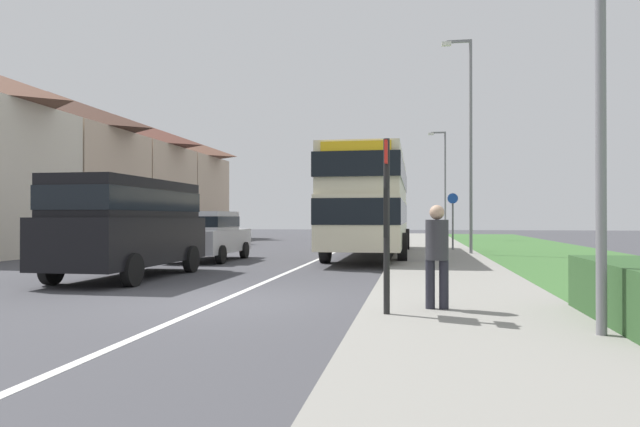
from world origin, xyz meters
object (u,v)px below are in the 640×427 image
object	(u,v)px
double_decker_bus	(371,200)
bus_stop_sign	(387,213)
parked_van_black	(129,220)
parked_car_silver	(207,234)
street_lamp_far	(443,178)
cycle_route_sign	(453,219)
street_lamp_mid	(468,133)
pedestrian_at_stop	(437,251)

from	to	relation	value
double_decker_bus	bus_stop_sign	bearing A→B (deg)	-84.57
double_decker_bus	parked_van_black	xyz separation A→B (m)	(-5.28, -8.43, -0.73)
parked_van_black	parked_car_silver	bearing A→B (deg)	91.09
double_decker_bus	street_lamp_far	size ratio (longest dim) A/B	1.57
parked_car_silver	bus_stop_sign	bearing A→B (deg)	-57.46
parked_car_silver	cycle_route_sign	xyz separation A→B (m)	(8.61, 6.17, 0.50)
parked_car_silver	street_lamp_mid	distance (m)	10.46
double_decker_bus	street_lamp_mid	world-z (taller)	street_lamp_mid
double_decker_bus	bus_stop_sign	world-z (taller)	double_decker_bus
parked_van_black	pedestrian_at_stop	size ratio (longest dim) A/B	3.10
parked_van_black	bus_stop_sign	xyz separation A→B (m)	(6.53, -4.82, 0.12)
parked_van_black	street_lamp_far	size ratio (longest dim) A/B	0.73
street_lamp_far	parked_van_black	bearing A→B (deg)	-109.56
parked_van_black	bus_stop_sign	distance (m)	8.12
parked_car_silver	street_lamp_far	world-z (taller)	street_lamp_far
parked_van_black	parked_car_silver	distance (m)	5.61
street_lamp_mid	parked_van_black	bearing A→B (deg)	-133.86
parked_car_silver	bus_stop_sign	distance (m)	12.36
pedestrian_at_stop	street_lamp_mid	xyz separation A→B (m)	(1.67, 13.54, 3.72)
double_decker_bus	cycle_route_sign	size ratio (longest dim) A/B	4.40
bus_stop_sign	street_lamp_mid	distance (m)	14.65
parked_van_black	parked_car_silver	size ratio (longest dim) A/B	1.28
double_decker_bus	bus_stop_sign	distance (m)	13.33
pedestrian_at_stop	cycle_route_sign	distance (m)	16.07
parked_car_silver	parked_van_black	bearing A→B (deg)	-88.91
double_decker_bus	street_lamp_mid	bearing A→B (deg)	13.16
parked_car_silver	pedestrian_at_stop	distance (m)	12.29
pedestrian_at_stop	street_lamp_far	world-z (taller)	street_lamp_far
double_decker_bus	cycle_route_sign	world-z (taller)	double_decker_bus
cycle_route_sign	parked_car_silver	bearing A→B (deg)	-144.38
parked_car_silver	bus_stop_sign	xyz separation A→B (m)	(6.64, -10.41, 0.61)
bus_stop_sign	parked_car_silver	bearing A→B (deg)	122.54
pedestrian_at_stop	street_lamp_mid	bearing A→B (deg)	82.97
pedestrian_at_stop	cycle_route_sign	world-z (taller)	cycle_route_sign
parked_car_silver	cycle_route_sign	size ratio (longest dim) A/B	1.61
pedestrian_at_stop	bus_stop_sign	xyz separation A→B (m)	(-0.72, -0.56, 0.56)
parked_car_silver	street_lamp_mid	xyz separation A→B (m)	(9.03, 3.70, 3.77)
bus_stop_sign	street_lamp_mid	xyz separation A→B (m)	(2.39, 14.11, 3.16)
street_lamp_mid	street_lamp_far	world-z (taller)	street_lamp_mid
parked_car_silver	cycle_route_sign	bearing A→B (deg)	35.62
pedestrian_at_stop	bus_stop_sign	bearing A→B (deg)	-141.86
pedestrian_at_stop	street_lamp_mid	size ratio (longest dim) A/B	0.20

